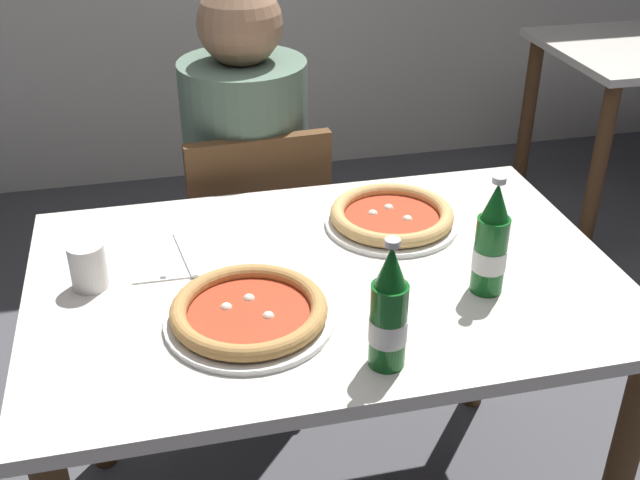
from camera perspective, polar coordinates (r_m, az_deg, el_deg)
dining_table_main at (r=1.66m, az=0.39°, el=-5.76°), size 1.20×0.80×0.75m
chair_behind_table at (r=2.24m, az=-4.80°, el=-0.24°), size 0.42×0.42×0.85m
diner_seated at (r=2.23m, az=-5.23°, el=2.64°), size 0.34×0.34×1.21m
pizza_margherita_near at (r=1.45m, az=-5.22°, el=-5.32°), size 0.32×0.32×0.04m
pizza_marinara_far at (r=1.77m, az=5.27°, el=1.71°), size 0.30×0.30×0.04m
beer_bottle_left at (r=1.30m, az=5.06°, el=-5.41°), size 0.07×0.07×0.25m
beer_bottle_center at (r=1.53m, az=12.44°, el=-0.32°), size 0.07×0.07×0.25m
napkin_with_cutlery at (r=1.68m, az=-10.54°, el=-1.17°), size 0.18×0.19×0.01m
paper_cup at (r=1.60m, az=-16.64°, el=-1.83°), size 0.07×0.07×0.09m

